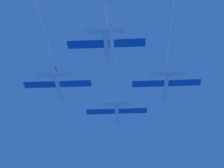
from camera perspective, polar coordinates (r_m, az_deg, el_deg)
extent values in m
cylinder|color=silver|center=(114.59, 0.79, -4.68)|extent=(1.34, 12.22, 1.34)
cone|color=silver|center=(120.98, 0.92, -6.54)|extent=(1.32, 2.69, 1.32)
ellipsoid|color=black|center=(117.18, 0.84, -5.13)|extent=(0.94, 2.44, 0.67)
cube|color=#0F51B2|center=(114.35, -1.90, -4.58)|extent=(9.29, 2.69, 0.29)
cube|color=#0F51B2|center=(114.05, 3.45, -4.44)|extent=(9.29, 2.69, 0.29)
cube|color=#0F51B2|center=(111.39, 0.68, -2.63)|extent=(0.35, 2.20, 1.95)
cube|color=silver|center=(110.39, -0.75, -3.31)|extent=(4.18, 1.61, 0.29)
cube|color=silver|center=(110.23, 2.12, -3.23)|extent=(4.18, 1.61, 0.29)
cylinder|color=white|center=(84.98, -0.21, 8.88)|extent=(1.21, 63.21, 1.21)
cylinder|color=silver|center=(103.36, -8.91, -0.24)|extent=(1.34, 12.22, 1.34)
cone|color=silver|center=(109.32, -8.23, -2.55)|extent=(1.32, 2.69, 1.32)
ellipsoid|color=black|center=(105.82, -8.63, -0.85)|extent=(0.94, 2.44, 0.67)
cube|color=#0F51B2|center=(104.05, -11.84, -0.12)|extent=(9.29, 2.69, 0.29)
cube|color=#0F51B2|center=(101.98, -6.04, 0.05)|extent=(9.29, 2.69, 0.29)
cube|color=#0F51B2|center=(100.57, -9.31, 2.17)|extent=(0.35, 2.20, 1.95)
cube|color=silver|center=(99.97, -10.97, 1.46)|extent=(4.18, 1.61, 0.29)
cube|color=silver|center=(98.85, -7.86, 1.57)|extent=(4.18, 1.61, 0.29)
cylinder|color=silver|center=(102.48, 8.90, -0.08)|extent=(1.34, 12.22, 1.34)
cone|color=silver|center=(108.54, 8.61, -2.42)|extent=(1.32, 2.69, 1.32)
ellipsoid|color=black|center=(104.98, 8.77, -0.70)|extent=(0.94, 2.44, 0.67)
cube|color=#0F51B2|center=(101.52, 5.95, 0.04)|extent=(9.29, 2.69, 0.29)
cube|color=#0F51B2|center=(102.75, 11.87, 0.21)|extent=(9.29, 2.69, 0.29)
cube|color=#0F51B2|center=(99.63, 9.03, 2.36)|extent=(0.35, 2.20, 1.95)
cube|color=silver|center=(98.13, 7.53, 1.66)|extent=(4.18, 1.61, 0.29)
cube|color=silver|center=(98.79, 10.72, 1.74)|extent=(4.18, 1.61, 0.29)
cylinder|color=silver|center=(88.94, -0.92, 6.39)|extent=(1.34, 12.22, 1.34)
cone|color=silver|center=(94.52, -0.64, 3.32)|extent=(1.32, 2.69, 1.32)
ellipsoid|color=black|center=(91.30, -0.81, 5.51)|extent=(0.94, 2.44, 0.67)
cube|color=#0F51B2|center=(88.94, -4.39, 6.53)|extent=(9.29, 2.69, 0.29)
cube|color=#0F51B2|center=(88.38, 2.52, 6.78)|extent=(9.29, 2.69, 0.29)
cube|color=#0F51B2|center=(86.62, -1.11, 9.40)|extent=(0.35, 2.20, 1.95)
cube|color=silver|center=(85.47, -3.01, 8.67)|extent=(4.18, 1.61, 0.29)
cube|color=silver|center=(85.17, 0.74, 8.81)|extent=(4.18, 1.61, 0.29)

